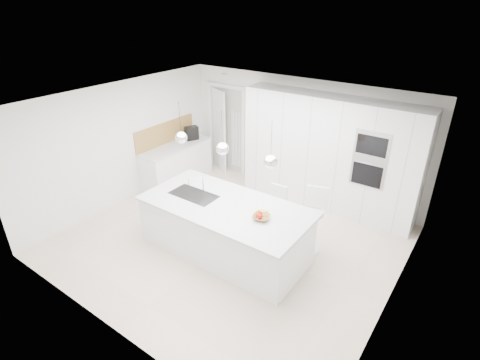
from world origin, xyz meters
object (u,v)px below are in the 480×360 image
Objects in this scene: bar_stool_left at (275,213)px; bar_stool_right at (311,222)px; fruit_bowl at (261,217)px; espresso_machine at (192,133)px; island_base at (224,230)px.

bar_stool_right reaches higher than bar_stool_left.
bar_stool_right is at bearing 61.28° from fruit_bowl.
fruit_bowl is 0.85× the size of espresso_machine.
espresso_machine is at bearing 146.30° from bar_stool_right.
island_base is at bearing -121.47° from bar_stool_left.
bar_stool_left is 0.84× the size of bar_stool_right.
espresso_machine is 0.32× the size of bar_stool_left.
espresso_machine reaches higher than fruit_bowl.
bar_stool_left is (0.46, 0.88, 0.06)m from island_base.
espresso_machine is 3.92m from bar_stool_right.
bar_stool_right is (3.71, -1.18, -0.47)m from espresso_machine.
bar_stool_right is at bearing 36.19° from island_base.
fruit_bowl is at bearing -134.79° from bar_stool_right.
bar_stool_right reaches higher than fruit_bowl.
fruit_bowl is 1.03m from bar_stool_right.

